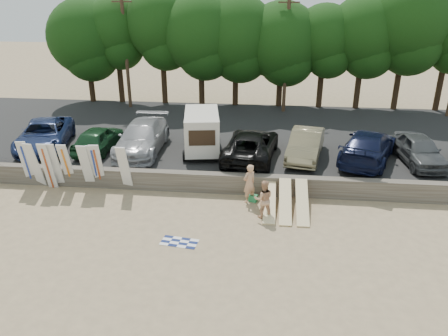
{
  "coord_description": "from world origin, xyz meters",
  "views": [
    {
      "loc": [
        0.94,
        -16.7,
        9.73
      ],
      "look_at": [
        -1.17,
        3.0,
        1.31
      ],
      "focal_mm": 35.0,
      "sensor_mm": 36.0,
      "label": 1
    }
  ],
  "objects_px": {
    "car_2": "(142,137)",
    "car_6": "(419,150)",
    "car_1": "(98,139)",
    "beachgoer_a": "(249,184)",
    "box_trailer": "(202,131)",
    "car_0": "(44,135)",
    "car_3": "(251,145)",
    "car_4": "(306,145)",
    "beachgoer_b": "(264,199)",
    "car_5": "(368,146)",
    "cooler": "(253,198)"
  },
  "relations": [
    {
      "from": "car_6",
      "to": "beachgoer_b",
      "type": "relative_size",
      "value": 2.51
    },
    {
      "from": "car_4",
      "to": "cooler",
      "type": "bearing_deg",
      "value": -111.54
    },
    {
      "from": "car_4",
      "to": "car_5",
      "type": "height_order",
      "value": "car_5"
    },
    {
      "from": "car_0",
      "to": "cooler",
      "type": "bearing_deg",
      "value": -33.35
    },
    {
      "from": "car_2",
      "to": "cooler",
      "type": "height_order",
      "value": "car_2"
    },
    {
      "from": "car_5",
      "to": "car_1",
      "type": "bearing_deg",
      "value": 21.21
    },
    {
      "from": "car_3",
      "to": "beachgoer_a",
      "type": "bearing_deg",
      "value": 98.01
    },
    {
      "from": "car_3",
      "to": "car_6",
      "type": "distance_m",
      "value": 9.04
    },
    {
      "from": "box_trailer",
      "to": "cooler",
      "type": "xyz_separation_m",
      "value": [
        3.15,
        -4.42,
        -1.87
      ]
    },
    {
      "from": "car_1",
      "to": "beachgoer_b",
      "type": "relative_size",
      "value": 2.42
    },
    {
      "from": "car_4",
      "to": "beachgoer_b",
      "type": "bearing_deg",
      "value": -99.95
    },
    {
      "from": "box_trailer",
      "to": "car_4",
      "type": "bearing_deg",
      "value": -10.87
    },
    {
      "from": "car_4",
      "to": "beachgoer_b",
      "type": "height_order",
      "value": "car_4"
    },
    {
      "from": "box_trailer",
      "to": "car_0",
      "type": "height_order",
      "value": "box_trailer"
    },
    {
      "from": "beachgoer_a",
      "to": "beachgoer_b",
      "type": "xyz_separation_m",
      "value": [
        0.72,
        -1.41,
        -0.07
      ]
    },
    {
      "from": "car_0",
      "to": "beachgoer_a",
      "type": "xyz_separation_m",
      "value": [
        12.31,
        -4.37,
        -0.53
      ]
    },
    {
      "from": "car_4",
      "to": "car_5",
      "type": "bearing_deg",
      "value": 9.22
    },
    {
      "from": "car_2",
      "to": "car_6",
      "type": "relative_size",
      "value": 1.3
    },
    {
      "from": "box_trailer",
      "to": "car_4",
      "type": "distance_m",
      "value": 5.86
    },
    {
      "from": "box_trailer",
      "to": "car_4",
      "type": "height_order",
      "value": "box_trailer"
    },
    {
      "from": "beachgoer_b",
      "to": "cooler",
      "type": "bearing_deg",
      "value": -79.05
    },
    {
      "from": "car_4",
      "to": "beachgoer_a",
      "type": "xyz_separation_m",
      "value": [
        -2.89,
        -4.32,
        -0.51
      ]
    },
    {
      "from": "car_3",
      "to": "box_trailer",
      "type": "bearing_deg",
      "value": -5.07
    },
    {
      "from": "box_trailer",
      "to": "beachgoer_a",
      "type": "relative_size",
      "value": 2.06
    },
    {
      "from": "car_0",
      "to": "car_1",
      "type": "xyz_separation_m",
      "value": [
        3.34,
        -0.16,
        -0.06
      ]
    },
    {
      "from": "box_trailer",
      "to": "car_6",
      "type": "bearing_deg",
      "value": -10.63
    },
    {
      "from": "cooler",
      "to": "beachgoer_b",
      "type": "bearing_deg",
      "value": -50.81
    },
    {
      "from": "box_trailer",
      "to": "car_5",
      "type": "bearing_deg",
      "value": -10.79
    },
    {
      "from": "box_trailer",
      "to": "beachgoer_b",
      "type": "xyz_separation_m",
      "value": [
        3.66,
        -5.92,
        -1.14
      ]
    },
    {
      "from": "box_trailer",
      "to": "car_5",
      "type": "xyz_separation_m",
      "value": [
        9.18,
        -0.28,
        -0.48
      ]
    },
    {
      "from": "car_3",
      "to": "car_4",
      "type": "bearing_deg",
      "value": -166.55
    },
    {
      "from": "car_0",
      "to": "car_6",
      "type": "bearing_deg",
      "value": -14.95
    },
    {
      "from": "car_0",
      "to": "beachgoer_a",
      "type": "distance_m",
      "value": 13.08
    },
    {
      "from": "box_trailer",
      "to": "beachgoer_b",
      "type": "relative_size",
      "value": 2.22
    },
    {
      "from": "beachgoer_a",
      "to": "car_0",
      "type": "bearing_deg",
      "value": -61.28
    },
    {
      "from": "beachgoer_a",
      "to": "beachgoer_b",
      "type": "relative_size",
      "value": 1.08
    },
    {
      "from": "car_6",
      "to": "beachgoer_a",
      "type": "bearing_deg",
      "value": -159.97
    },
    {
      "from": "car_4",
      "to": "car_2",
      "type": "bearing_deg",
      "value": -169.57
    },
    {
      "from": "car_4",
      "to": "beachgoer_a",
      "type": "bearing_deg",
      "value": -112.94
    },
    {
      "from": "car_5",
      "to": "beachgoer_b",
      "type": "bearing_deg",
      "value": 66.75
    },
    {
      "from": "box_trailer",
      "to": "cooler",
      "type": "relative_size",
      "value": 10.47
    },
    {
      "from": "beachgoer_b",
      "to": "cooler",
      "type": "relative_size",
      "value": 4.71
    },
    {
      "from": "cooler",
      "to": "car_3",
      "type": "bearing_deg",
      "value": 114.99
    },
    {
      "from": "box_trailer",
      "to": "car_5",
      "type": "relative_size",
      "value": 0.68
    },
    {
      "from": "car_1",
      "to": "beachgoer_a",
      "type": "distance_m",
      "value": 9.92
    },
    {
      "from": "car_1",
      "to": "car_3",
      "type": "xyz_separation_m",
      "value": [
        8.85,
        -0.27,
        0.05
      ]
    },
    {
      "from": "car_0",
      "to": "car_3",
      "type": "relative_size",
      "value": 1.02
    },
    {
      "from": "car_0",
      "to": "car_6",
      "type": "relative_size",
      "value": 1.28
    },
    {
      "from": "car_2",
      "to": "car_4",
      "type": "bearing_deg",
      "value": -1.66
    },
    {
      "from": "box_trailer",
      "to": "car_3",
      "type": "height_order",
      "value": "box_trailer"
    }
  ]
}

